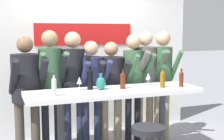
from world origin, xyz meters
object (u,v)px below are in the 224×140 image
at_px(person_rightmost, 163,72).
at_px(wine_glass_1, 148,77).
at_px(person_center_left, 73,78).
at_px(wine_bottle_3, 181,78).
at_px(wine_bottle_1, 123,80).
at_px(person_far_right, 145,74).
at_px(decorative_vase, 101,83).
at_px(tasting_table, 115,101).
at_px(person_center_right, 111,83).
at_px(person_right, 134,76).
at_px(wine_bottle_0, 54,86).
at_px(person_left, 51,77).
at_px(wine_glass_0, 79,81).
at_px(person_center, 92,84).
at_px(wine_bottle_2, 90,79).
at_px(wine_bottle_4, 163,78).
at_px(person_far_left, 26,85).

bearing_deg(person_rightmost, wine_glass_1, -135.34).
bearing_deg(person_center_left, person_rightmost, 1.78).
bearing_deg(wine_bottle_3, wine_bottle_1, 170.20).
height_order(person_far_right, decorative_vase, person_far_right).
distance_m(tasting_table, person_center_right, 0.63).
height_order(person_center_left, wine_bottle_1, person_center_left).
distance_m(tasting_table, person_far_right, 1.01).
xyz_separation_m(person_rightmost, decorative_vase, (-1.20, -0.47, -0.03)).
distance_m(tasting_table, wine_bottle_1, 0.30).
xyz_separation_m(wine_bottle_3, decorative_vase, (-1.12, 0.18, -0.03)).
relative_size(tasting_table, wine_glass_1, 13.19).
height_order(person_right, person_far_right, person_far_right).
xyz_separation_m(person_right, wine_bottle_3, (0.43, -0.66, 0.04)).
bearing_deg(wine_bottle_0, wine_glass_1, 11.66).
bearing_deg(tasting_table, person_far_right, 39.02).
bearing_deg(tasting_table, wine_bottle_1, 10.71).
xyz_separation_m(person_left, person_center_left, (0.32, -0.03, -0.02)).
bearing_deg(person_far_right, wine_bottle_0, -162.95).
distance_m(wine_bottle_1, wine_glass_0, 0.58).
bearing_deg(tasting_table, person_center, 104.82).
bearing_deg(person_center, wine_bottle_2, -113.41).
height_order(person_right, wine_bottle_2, person_right).
xyz_separation_m(wine_bottle_4, decorative_vase, (-0.84, 0.15, -0.04)).
distance_m(person_center, person_far_right, 0.91).
bearing_deg(decorative_vase, wine_bottle_1, -7.58).
xyz_separation_m(person_center_left, person_center, (0.26, -0.04, -0.09)).
distance_m(tasting_table, wine_glass_1, 0.65).
height_order(person_center_left, person_far_right, person_far_right).
bearing_deg(wine_bottle_2, wine_glass_0, -177.29).
relative_size(wine_bottle_1, wine_glass_1, 1.46).
bearing_deg(wine_bottle_0, person_rightmost, 20.21).
bearing_deg(wine_glass_0, person_center_left, 85.76).
bearing_deg(person_center_right, wine_bottle_2, -126.50).
relative_size(tasting_table, person_far_left, 1.35).
relative_size(person_far_right, wine_bottle_1, 6.95).
bearing_deg(person_far_left, wine_glass_0, -42.11).
xyz_separation_m(person_center_left, person_center_right, (0.59, -0.00, -0.11)).
distance_m(person_far_right, wine_bottle_0, 1.76).
relative_size(tasting_table, person_rightmost, 1.30).
height_order(tasting_table, person_center, person_center).
relative_size(wine_bottle_0, wine_bottle_1, 1.06).
bearing_deg(wine_glass_1, wine_bottle_4, -67.32).
relative_size(person_left, wine_bottle_1, 6.99).
relative_size(wine_bottle_0, wine_glass_1, 1.54).
xyz_separation_m(wine_bottle_0, wine_bottle_3, (1.77, 0.03, -0.01)).
height_order(tasting_table, person_center_right, person_center_right).
bearing_deg(wine_bottle_1, tasting_table, -169.29).
xyz_separation_m(wine_bottle_4, wine_glass_1, (-0.10, 0.23, -0.00)).
xyz_separation_m(person_left, wine_bottle_4, (1.40, -0.72, 0.01)).
xyz_separation_m(wine_bottle_1, wine_glass_1, (0.44, 0.12, 0.00)).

